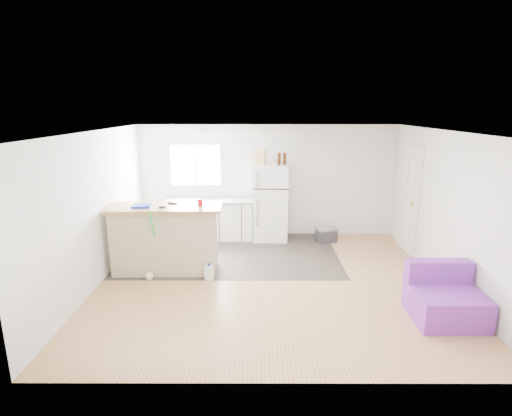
{
  "coord_description": "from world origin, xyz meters",
  "views": [
    {
      "loc": [
        -0.24,
        -6.02,
        2.75
      ],
      "look_at": [
        -0.25,
        0.7,
        1.05
      ],
      "focal_mm": 28.0,
      "sensor_mm": 36.0,
      "label": 1
    }
  ],
  "objects_px": {
    "refrigerator": "(271,202)",
    "bottle_right": "(285,159)",
    "peninsula": "(165,238)",
    "bottle_left": "(279,159)",
    "cleaner_jug": "(209,272)",
    "blue_tray": "(141,206)",
    "cooler": "(326,234)",
    "kitchen_cabinets": "(210,219)",
    "mop": "(151,266)",
    "cardboard_box": "(261,158)",
    "red_cup": "(200,202)",
    "purple_seat": "(444,300)"
  },
  "relations": [
    {
      "from": "blue_tray",
      "to": "bottle_left",
      "type": "bearing_deg",
      "value": 36.77
    },
    {
      "from": "refrigerator",
      "to": "bottle_left",
      "type": "relative_size",
      "value": 6.42
    },
    {
      "from": "peninsula",
      "to": "purple_seat",
      "type": "xyz_separation_m",
      "value": [
        4.05,
        -1.59,
        -0.32
      ]
    },
    {
      "from": "cleaner_jug",
      "to": "bottle_left",
      "type": "bearing_deg",
      "value": 73.83
    },
    {
      "from": "cooler",
      "to": "cleaner_jug",
      "type": "bearing_deg",
      "value": -156.4
    },
    {
      "from": "peninsula",
      "to": "bottle_left",
      "type": "relative_size",
      "value": 7.57
    },
    {
      "from": "red_cup",
      "to": "bottle_left",
      "type": "bearing_deg",
      "value": 50.04
    },
    {
      "from": "cooler",
      "to": "mop",
      "type": "height_order",
      "value": "mop"
    },
    {
      "from": "peninsula",
      "to": "cardboard_box",
      "type": "relative_size",
      "value": 6.3
    },
    {
      "from": "kitchen_cabinets",
      "to": "refrigerator",
      "type": "xyz_separation_m",
      "value": [
        1.31,
        -0.05,
        0.37
      ]
    },
    {
      "from": "peninsula",
      "to": "cleaner_jug",
      "type": "xyz_separation_m",
      "value": [
        0.78,
        -0.37,
        -0.46
      ]
    },
    {
      "from": "bottle_left",
      "to": "red_cup",
      "type": "bearing_deg",
      "value": -129.96
    },
    {
      "from": "cooler",
      "to": "bottle_left",
      "type": "xyz_separation_m",
      "value": [
        -1.01,
        0.14,
        1.57
      ]
    },
    {
      "from": "cooler",
      "to": "bottle_left",
      "type": "bearing_deg",
      "value": 155.41
    },
    {
      "from": "cooler",
      "to": "purple_seat",
      "type": "relative_size",
      "value": 0.55
    },
    {
      "from": "mop",
      "to": "cardboard_box",
      "type": "relative_size",
      "value": 3.98
    },
    {
      "from": "cooler",
      "to": "cleaner_jug",
      "type": "distance_m",
      "value": 2.94
    },
    {
      "from": "bottle_left",
      "to": "cooler",
      "type": "bearing_deg",
      "value": -7.76
    },
    {
      "from": "bottle_right",
      "to": "refrigerator",
      "type": "bearing_deg",
      "value": 170.55
    },
    {
      "from": "peninsula",
      "to": "refrigerator",
      "type": "distance_m",
      "value": 2.54
    },
    {
      "from": "refrigerator",
      "to": "cleaner_jug",
      "type": "bearing_deg",
      "value": -114.35
    },
    {
      "from": "purple_seat",
      "to": "cleaner_jug",
      "type": "bearing_deg",
      "value": 159.62
    },
    {
      "from": "refrigerator",
      "to": "bottle_right",
      "type": "distance_m",
      "value": 0.97
    },
    {
      "from": "cooler",
      "to": "purple_seat",
      "type": "xyz_separation_m",
      "value": [
        1.04,
        -3.12,
        0.1
      ]
    },
    {
      "from": "mop",
      "to": "bottle_left",
      "type": "height_order",
      "value": "bottle_left"
    },
    {
      "from": "mop",
      "to": "blue_tray",
      "type": "distance_m",
      "value": 0.99
    },
    {
      "from": "peninsula",
      "to": "blue_tray",
      "type": "height_order",
      "value": "blue_tray"
    },
    {
      "from": "red_cup",
      "to": "bottle_right",
      "type": "bearing_deg",
      "value": 47.99
    },
    {
      "from": "bottle_right",
      "to": "red_cup",
      "type": "bearing_deg",
      "value": -132.01
    },
    {
      "from": "cooler",
      "to": "red_cup",
      "type": "relative_size",
      "value": 4.01
    },
    {
      "from": "purple_seat",
      "to": "bottle_right",
      "type": "bearing_deg",
      "value": 120.51
    },
    {
      "from": "cleaner_jug",
      "to": "bottle_left",
      "type": "height_order",
      "value": "bottle_left"
    },
    {
      "from": "peninsula",
      "to": "bottle_right",
      "type": "xyz_separation_m",
      "value": [
        2.12,
        1.69,
        1.15
      ]
    },
    {
      "from": "kitchen_cabinets",
      "to": "cleaner_jug",
      "type": "height_order",
      "value": "kitchen_cabinets"
    },
    {
      "from": "peninsula",
      "to": "bottle_left",
      "type": "height_order",
      "value": "bottle_left"
    },
    {
      "from": "cooler",
      "to": "bottle_left",
      "type": "relative_size",
      "value": 1.92
    },
    {
      "from": "cooler",
      "to": "bottle_right",
      "type": "bearing_deg",
      "value": 153.65
    },
    {
      "from": "peninsula",
      "to": "cleaner_jug",
      "type": "bearing_deg",
      "value": -26.76
    },
    {
      "from": "cleaner_jug",
      "to": "mop",
      "type": "relative_size",
      "value": 0.24
    },
    {
      "from": "mop",
      "to": "blue_tray",
      "type": "relative_size",
      "value": 3.98
    },
    {
      "from": "kitchen_cabinets",
      "to": "red_cup",
      "type": "xyz_separation_m",
      "value": [
        0.07,
        -1.78,
        0.78
      ]
    },
    {
      "from": "cleaner_jug",
      "to": "bottle_left",
      "type": "distance_m",
      "value": 2.88
    },
    {
      "from": "refrigerator",
      "to": "cardboard_box",
      "type": "height_order",
      "value": "cardboard_box"
    },
    {
      "from": "kitchen_cabinets",
      "to": "bottle_left",
      "type": "xyz_separation_m",
      "value": [
        1.47,
        -0.11,
        1.3
      ]
    },
    {
      "from": "blue_tray",
      "to": "bottle_right",
      "type": "height_order",
      "value": "bottle_right"
    },
    {
      "from": "cardboard_box",
      "to": "bottle_left",
      "type": "relative_size",
      "value": 1.2
    },
    {
      "from": "blue_tray",
      "to": "bottle_right",
      "type": "bearing_deg",
      "value": 35.65
    },
    {
      "from": "refrigerator",
      "to": "blue_tray",
      "type": "distance_m",
      "value": 2.87
    },
    {
      "from": "refrigerator",
      "to": "bottle_left",
      "type": "bearing_deg",
      "value": -17.26
    },
    {
      "from": "kitchen_cabinets",
      "to": "refrigerator",
      "type": "bearing_deg",
      "value": -2.22
    }
  ]
}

